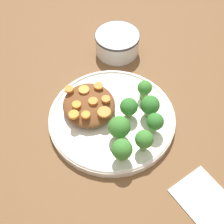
# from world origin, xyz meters

# --- Properties ---
(ground_plane) EXTENTS (4.00, 4.00, 0.00)m
(ground_plane) POSITION_xyz_m (0.00, 0.00, 0.00)
(ground_plane) COLOR brown
(plate) EXTENTS (0.28, 0.28, 0.02)m
(plate) POSITION_xyz_m (0.00, 0.00, 0.01)
(plate) COLOR white
(plate) RESTS_ON ground_plane
(dip_bowl) EXTENTS (0.12, 0.12, 0.06)m
(dip_bowl) POSITION_xyz_m (-0.21, 0.07, 0.03)
(dip_bowl) COLOR silver
(dip_bowl) RESTS_ON ground_plane
(stew_mound) EXTENTS (0.12, 0.11, 0.03)m
(stew_mound) POSITION_xyz_m (-0.03, -0.04, 0.03)
(stew_mound) COLOR brown
(stew_mound) RESTS_ON plate
(broccoli_floret_0) EXTENTS (0.04, 0.04, 0.06)m
(broccoli_floret_0) POSITION_xyz_m (0.02, 0.08, 0.05)
(broccoli_floret_0) COLOR #7FA85B
(broccoli_floret_0) RESTS_ON plate
(broccoli_floret_1) EXTENTS (0.04, 0.04, 0.05)m
(broccoli_floret_1) POSITION_xyz_m (0.06, 0.07, 0.05)
(broccoli_floret_1) COLOR #7FA85B
(broccoli_floret_1) RESTS_ON plate
(broccoli_floret_2) EXTENTS (0.04, 0.04, 0.05)m
(broccoli_floret_2) POSITION_xyz_m (0.01, 0.03, 0.05)
(broccoli_floret_2) COLOR #759E51
(broccoli_floret_2) RESTS_ON plate
(broccoli_floret_3) EXTENTS (0.05, 0.05, 0.06)m
(broccoli_floret_3) POSITION_xyz_m (0.06, 0.00, 0.05)
(broccoli_floret_3) COLOR #7FA85B
(broccoli_floret_3) RESTS_ON plate
(broccoli_floret_4) EXTENTS (0.03, 0.03, 0.05)m
(broccoli_floret_4) POSITION_xyz_m (-0.03, 0.08, 0.05)
(broccoli_floret_4) COLOR #759E51
(broccoli_floret_4) RESTS_ON plate
(broccoli_floret_5) EXTENTS (0.04, 0.04, 0.05)m
(broccoli_floret_5) POSITION_xyz_m (0.09, 0.04, 0.05)
(broccoli_floret_5) COLOR #7FA85B
(broccoli_floret_5) RESTS_ON plate
(broccoli_floret_6) EXTENTS (0.04, 0.04, 0.06)m
(broccoli_floret_6) POSITION_xyz_m (0.10, -0.01, 0.05)
(broccoli_floret_6) COLOR #759E51
(broccoli_floret_6) RESTS_ON plate
(carrot_slice_0) EXTENTS (0.02, 0.02, 0.01)m
(carrot_slice_0) POSITION_xyz_m (-0.06, -0.01, 0.05)
(carrot_slice_0) COLOR orange
(carrot_slice_0) RESTS_ON stew_mound
(carrot_slice_1) EXTENTS (0.02, 0.02, 0.01)m
(carrot_slice_1) POSITION_xyz_m (-0.02, -0.07, 0.05)
(carrot_slice_1) COLOR orange
(carrot_slice_1) RESTS_ON stew_mound
(carrot_slice_2) EXTENTS (0.02, 0.02, 0.01)m
(carrot_slice_2) POSITION_xyz_m (0.01, -0.06, 0.05)
(carrot_slice_2) COLOR orange
(carrot_slice_2) RESTS_ON stew_mound
(carrot_slice_3) EXTENTS (0.02, 0.02, 0.00)m
(carrot_slice_3) POSITION_xyz_m (-0.06, -0.05, 0.05)
(carrot_slice_3) COLOR orange
(carrot_slice_3) RESTS_ON stew_mound
(carrot_slice_4) EXTENTS (0.02, 0.02, 0.01)m
(carrot_slice_4) POSITION_xyz_m (-0.07, -0.08, 0.05)
(carrot_slice_4) COLOR orange
(carrot_slice_4) RESTS_ON stew_mound
(carrot_slice_5) EXTENTS (0.03, 0.03, 0.01)m
(carrot_slice_5) POSITION_xyz_m (0.01, -0.02, 0.05)
(carrot_slice_5) COLOR orange
(carrot_slice_5) RESTS_ON stew_mound
(carrot_slice_6) EXTENTS (0.02, 0.02, 0.01)m
(carrot_slice_6) POSITION_xyz_m (-0.02, -0.01, 0.05)
(carrot_slice_6) COLOR orange
(carrot_slice_6) RESTS_ON stew_mound
(carrot_slice_7) EXTENTS (0.02, 0.02, 0.01)m
(carrot_slice_7) POSITION_xyz_m (-0.02, -0.04, 0.05)
(carrot_slice_7) COLOR orange
(carrot_slice_7) RESTS_ON stew_mound
(carrot_slice_8) EXTENTS (0.02, 0.02, 0.01)m
(carrot_slice_8) POSITION_xyz_m (0.00, -0.08, 0.05)
(carrot_slice_8) COLOR orange
(carrot_slice_8) RESTS_ON stew_mound
(napkin) EXTENTS (0.16, 0.13, 0.01)m
(napkin) POSITION_xyz_m (0.23, 0.12, 0.00)
(napkin) COLOR white
(napkin) RESTS_ON ground_plane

